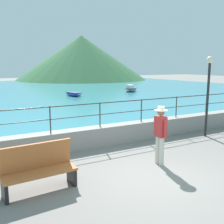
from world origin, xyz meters
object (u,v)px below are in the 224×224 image
(person_walking, at_px, (160,132))
(boat_2, at_px, (74,94))
(lamp_post, at_px, (209,84))
(bench_main, at_px, (38,168))
(boat_1, at_px, (131,89))

(person_walking, relative_size, boat_2, 0.72)
(person_walking, relative_size, lamp_post, 0.53)
(bench_main, xyz_separation_m, boat_1, (14.57, 18.51, -0.23))
(lamp_post, distance_m, boat_2, 16.11)
(lamp_post, bearing_deg, boat_2, 89.28)
(boat_2, bearing_deg, boat_1, 8.06)
(person_walking, height_order, boat_2, person_walking)
(person_walking, xyz_separation_m, boat_2, (3.93, 17.58, -0.72))
(boat_1, relative_size, boat_2, 1.00)
(boat_2, bearing_deg, person_walking, -102.60)
(lamp_post, height_order, boat_1, lamp_post)
(bench_main, bearing_deg, boat_2, 66.86)
(lamp_post, xyz_separation_m, boat_1, (7.29, 17.00, -1.87))
(bench_main, xyz_separation_m, person_walking, (3.55, -0.07, 0.42))
(person_walking, relative_size, boat_1, 0.72)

